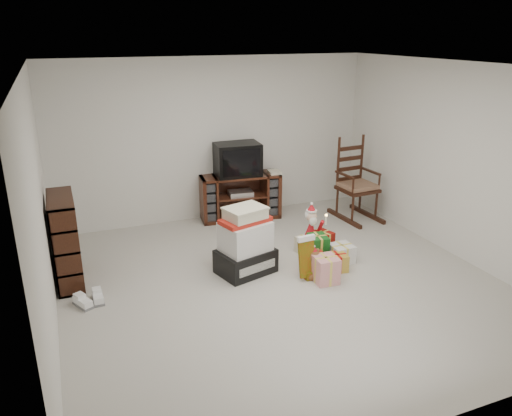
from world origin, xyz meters
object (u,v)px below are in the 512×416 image
at_px(santa_figurine, 311,232).
at_px(mrs_claus_figurine, 232,244).
at_px(bookshelf, 65,242).
at_px(gift_pile, 245,245).
at_px(sneaker_pair, 91,300).
at_px(crt_television, 237,159).
at_px(red_suitcase, 246,250).
at_px(teddy_bear, 313,264).
at_px(rocking_chair, 355,190).
at_px(gift_cluster, 323,254).
at_px(tv_stand, 240,196).

xyz_separation_m(santa_figurine, mrs_claus_figurine, (-1.12, 0.03, -0.01)).
distance_m(bookshelf, santa_figurine, 3.13).
xyz_separation_m(gift_pile, sneaker_pair, (-1.86, -0.08, -0.32)).
bearing_deg(crt_television, santa_figurine, -68.22).
height_order(red_suitcase, teddy_bear, red_suitcase).
xyz_separation_m(sneaker_pair, crt_television, (2.44, 1.91, 0.92)).
distance_m(red_suitcase, mrs_claus_figurine, 0.22).
xyz_separation_m(rocking_chair, crt_television, (-1.75, 0.66, 0.51)).
relative_size(rocking_chair, sneaker_pair, 3.97).
bearing_deg(santa_figurine, red_suitcase, -171.75).
xyz_separation_m(santa_figurine, sneaker_pair, (-2.92, -0.37, -0.21)).
xyz_separation_m(rocking_chair, mrs_claus_figurine, (-2.38, -0.85, -0.21)).
bearing_deg(bookshelf, sneaker_pair, -75.00).
distance_m(gift_cluster, crt_television, 2.19).
relative_size(mrs_claus_figurine, gift_cluster, 0.60).
xyz_separation_m(bookshelf, santa_figurine, (3.10, -0.29, -0.25)).
distance_m(rocking_chair, sneaker_pair, 4.39).
distance_m(tv_stand, santa_figurine, 1.60).
distance_m(gift_pile, gift_cluster, 1.06).
bearing_deg(red_suitcase, rocking_chair, 14.00).
distance_m(santa_figurine, sneaker_pair, 2.96).
bearing_deg(tv_stand, red_suitcase, -101.20).
height_order(rocking_chair, red_suitcase, rocking_chair).
relative_size(teddy_bear, gift_cluster, 0.32).
bearing_deg(teddy_bear, gift_pile, 150.78).
xyz_separation_m(bookshelf, red_suitcase, (2.11, -0.44, -0.28)).
xyz_separation_m(teddy_bear, mrs_claus_figurine, (-0.79, 0.73, 0.10)).
bearing_deg(gift_cluster, red_suitcase, 163.57).
bearing_deg(crt_television, gift_cluster, -72.86).
bearing_deg(santa_figurine, teddy_bear, -115.64).
xyz_separation_m(teddy_bear, sneaker_pair, (-2.59, 0.33, -0.11)).
xyz_separation_m(red_suitcase, sneaker_pair, (-1.93, -0.23, -0.18)).
relative_size(rocking_chair, gift_pile, 1.61).
distance_m(sneaker_pair, gift_cluster, 2.89).
height_order(tv_stand, mrs_claus_figurine, tv_stand).
bearing_deg(mrs_claus_figurine, crt_television, 67.25).
distance_m(red_suitcase, teddy_bear, 0.86).
distance_m(rocking_chair, gift_cluster, 1.87).
relative_size(santa_figurine, mrs_claus_figurine, 1.02).
relative_size(bookshelf, sneaker_pair, 3.13).
relative_size(tv_stand, red_suitcase, 2.49).
bearing_deg(bookshelf, santa_figurine, -5.38).
xyz_separation_m(tv_stand, sneaker_pair, (-2.47, -1.90, -0.31)).
xyz_separation_m(bookshelf, gift_pile, (2.04, -0.59, -0.14)).
distance_m(rocking_chair, santa_figurine, 1.55).
bearing_deg(sneaker_pair, crt_television, 22.04).
bearing_deg(mrs_claus_figurine, gift_cluster, -22.87).
distance_m(mrs_claus_figurine, sneaker_pair, 1.86).
bearing_deg(crt_television, rocking_chair, -16.46).
distance_m(bookshelf, gift_cluster, 3.17).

